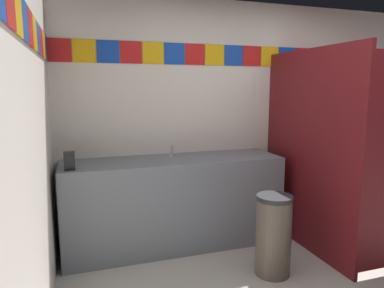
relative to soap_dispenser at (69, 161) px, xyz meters
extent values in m
cube|color=silver|center=(1.85, 0.52, 0.28)|extent=(4.01, 0.08, 2.52)
cube|color=red|center=(-0.05, 0.47, 0.97)|extent=(0.22, 0.01, 0.22)
cube|color=yellow|center=(0.17, 0.47, 0.97)|extent=(0.22, 0.01, 0.22)
cube|color=#1947B7|center=(0.40, 0.47, 0.97)|extent=(0.22, 0.01, 0.22)
cube|color=red|center=(0.62, 0.47, 0.97)|extent=(0.22, 0.01, 0.22)
cube|color=yellow|center=(0.84, 0.47, 0.97)|extent=(0.22, 0.01, 0.22)
cube|color=#1947B7|center=(1.07, 0.47, 0.97)|extent=(0.22, 0.01, 0.22)
cube|color=red|center=(1.29, 0.47, 0.97)|extent=(0.22, 0.01, 0.22)
cube|color=yellow|center=(1.51, 0.47, 0.97)|extent=(0.22, 0.01, 0.22)
cube|color=#1947B7|center=(1.73, 0.47, 0.97)|extent=(0.22, 0.01, 0.22)
cube|color=red|center=(1.96, 0.47, 0.97)|extent=(0.22, 0.01, 0.22)
cube|color=yellow|center=(2.18, 0.47, 0.97)|extent=(0.22, 0.01, 0.22)
cube|color=#1947B7|center=(2.40, 0.47, 0.97)|extent=(0.22, 0.01, 0.22)
cube|color=red|center=(2.63, 0.47, 0.97)|extent=(0.22, 0.01, 0.22)
cube|color=yellow|center=(2.85, 0.47, 0.97)|extent=(0.22, 0.01, 0.22)
cube|color=#1947B7|center=(3.07, 0.47, 0.97)|extent=(0.22, 0.01, 0.22)
cube|color=red|center=(3.29, 0.47, 0.97)|extent=(0.22, 0.01, 0.22)
cube|color=yellow|center=(3.52, 0.47, 0.97)|extent=(0.22, 0.01, 0.22)
cube|color=#1947B7|center=(3.74, 0.47, 0.97)|extent=(0.22, 0.01, 0.22)
cube|color=silver|center=(-0.20, -1.23, 0.28)|extent=(0.08, 3.41, 2.52)
cube|color=red|center=(-0.15, -1.45, 0.97)|extent=(0.01, 0.22, 0.22)
cube|color=yellow|center=(-0.15, -1.23, 0.97)|extent=(0.01, 0.22, 0.22)
cube|color=#1947B7|center=(-0.15, -1.00, 0.97)|extent=(0.01, 0.22, 0.22)
cube|color=red|center=(-0.15, -0.77, 0.97)|extent=(0.01, 0.22, 0.22)
cube|color=yellow|center=(-0.15, -0.55, 0.97)|extent=(0.01, 0.22, 0.22)
cube|color=#1947B7|center=(-0.15, -0.32, 0.97)|extent=(0.01, 0.22, 0.22)
cube|color=red|center=(-0.15, -0.09, 0.97)|extent=(0.01, 0.22, 0.22)
cube|color=yellow|center=(-0.15, 0.14, 0.97)|extent=(0.01, 0.22, 0.22)
cube|color=#1947B7|center=(-0.15, 0.36, 0.97)|extent=(0.01, 0.22, 0.22)
cube|color=slate|center=(0.97, 0.18, -0.53)|extent=(2.16, 0.60, 0.90)
cube|color=slate|center=(0.97, 0.46, -0.12)|extent=(2.16, 0.03, 0.08)
cylinder|color=white|center=(0.97, 0.15, -0.13)|extent=(0.34, 0.34, 0.10)
cylinder|color=silver|center=(0.97, 0.29, -0.05)|extent=(0.04, 0.04, 0.05)
cylinder|color=silver|center=(0.97, 0.24, 0.02)|extent=(0.02, 0.06, 0.09)
cube|color=black|center=(0.00, 0.00, 0.00)|extent=(0.09, 0.07, 0.16)
cylinder|color=black|center=(0.00, -0.04, -0.06)|extent=(0.02, 0.02, 0.03)
cube|color=maroon|center=(2.21, -0.25, 0.00)|extent=(0.04, 1.45, 1.97)
cylinder|color=silver|center=(2.23, -0.96, 0.10)|extent=(0.02, 0.02, 0.10)
cylinder|color=white|center=(2.73, -0.04, -0.78)|extent=(0.38, 0.38, 0.40)
torus|color=white|center=(2.73, -0.04, -0.56)|extent=(0.39, 0.39, 0.05)
cube|color=white|center=(2.73, 0.17, -0.41)|extent=(0.34, 0.17, 0.34)
cylinder|color=brown|center=(1.63, -0.64, -0.65)|extent=(0.30, 0.30, 0.66)
cylinder|color=#262628|center=(1.63, -0.64, -0.30)|extent=(0.31, 0.31, 0.04)
camera|label=1|loc=(0.09, -3.11, 0.61)|focal=32.71mm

